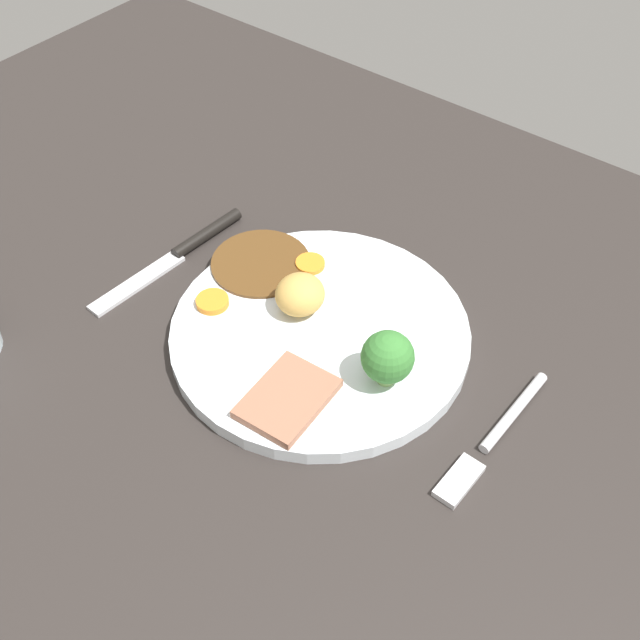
{
  "coord_description": "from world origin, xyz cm",
  "views": [
    {
      "loc": [
        -32.62,
        35.91,
        55.88
      ],
      "look_at": [
        -3.48,
        -1.26,
        6.0
      ],
      "focal_mm": 44.52,
      "sensor_mm": 36.0,
      "label": 1
    }
  ],
  "objects_px": {
    "knife": "(182,251)",
    "broccoli_floret": "(387,358)",
    "carrot_coin_front": "(310,264)",
    "roast_potato_left": "(300,294)",
    "dinner_plate": "(320,333)",
    "meat_slice_main": "(288,398)",
    "fork": "(492,439)",
    "carrot_coin_back": "(212,302)"
  },
  "relations": [
    {
      "from": "fork",
      "to": "meat_slice_main",
      "type": "bearing_deg",
      "value": -60.95
    },
    {
      "from": "carrot_coin_front",
      "to": "knife",
      "type": "distance_m",
      "value": 0.13
    },
    {
      "from": "carrot_coin_back",
      "to": "broccoli_floret",
      "type": "distance_m",
      "value": 0.18
    },
    {
      "from": "roast_potato_left",
      "to": "knife",
      "type": "xyz_separation_m",
      "value": [
        0.15,
        0.0,
        -0.03
      ]
    },
    {
      "from": "roast_potato_left",
      "to": "broccoli_floret",
      "type": "height_order",
      "value": "broccoli_floret"
    },
    {
      "from": "fork",
      "to": "carrot_coin_back",
      "type": "bearing_deg",
      "value": -81.57
    },
    {
      "from": "meat_slice_main",
      "to": "carrot_coin_front",
      "type": "xyz_separation_m",
      "value": [
        0.09,
        -0.14,
        -0.0
      ]
    },
    {
      "from": "dinner_plate",
      "to": "roast_potato_left",
      "type": "distance_m",
      "value": 0.04
    },
    {
      "from": "roast_potato_left",
      "to": "carrot_coin_front",
      "type": "xyz_separation_m",
      "value": [
        0.03,
        -0.05,
        -0.01
      ]
    },
    {
      "from": "carrot_coin_front",
      "to": "fork",
      "type": "relative_size",
      "value": 0.18
    },
    {
      "from": "roast_potato_left",
      "to": "dinner_plate",
      "type": "bearing_deg",
      "value": 163.88
    },
    {
      "from": "roast_potato_left",
      "to": "fork",
      "type": "height_order",
      "value": "roast_potato_left"
    },
    {
      "from": "meat_slice_main",
      "to": "carrot_coin_front",
      "type": "distance_m",
      "value": 0.16
    },
    {
      "from": "broccoli_floret",
      "to": "knife",
      "type": "height_order",
      "value": "broccoli_floret"
    },
    {
      "from": "meat_slice_main",
      "to": "fork",
      "type": "xyz_separation_m",
      "value": [
        -0.15,
        -0.08,
        -0.01
      ]
    },
    {
      "from": "broccoli_floret",
      "to": "meat_slice_main",
      "type": "bearing_deg",
      "value": 53.61
    },
    {
      "from": "carrot_coin_front",
      "to": "roast_potato_left",
      "type": "bearing_deg",
      "value": 119.58
    },
    {
      "from": "dinner_plate",
      "to": "carrot_coin_front",
      "type": "bearing_deg",
      "value": -45.32
    },
    {
      "from": "meat_slice_main",
      "to": "carrot_coin_back",
      "type": "height_order",
      "value": "meat_slice_main"
    },
    {
      "from": "roast_potato_left",
      "to": "fork",
      "type": "xyz_separation_m",
      "value": [
        -0.2,
        0.01,
        -0.03
      ]
    },
    {
      "from": "meat_slice_main",
      "to": "dinner_plate",
      "type": "bearing_deg",
      "value": -69.74
    },
    {
      "from": "meat_slice_main",
      "to": "fork",
      "type": "relative_size",
      "value": 0.51
    },
    {
      "from": "meat_slice_main",
      "to": "broccoli_floret",
      "type": "xyz_separation_m",
      "value": [
        -0.05,
        -0.07,
        0.02
      ]
    },
    {
      "from": "carrot_coin_front",
      "to": "knife",
      "type": "xyz_separation_m",
      "value": [
        0.12,
        0.05,
        -0.01
      ]
    },
    {
      "from": "carrot_coin_front",
      "to": "fork",
      "type": "xyz_separation_m",
      "value": [
        -0.23,
        0.06,
        -0.01
      ]
    },
    {
      "from": "meat_slice_main",
      "to": "broccoli_floret",
      "type": "relative_size",
      "value": 1.52
    },
    {
      "from": "dinner_plate",
      "to": "broccoli_floret",
      "type": "distance_m",
      "value": 0.09
    },
    {
      "from": "meat_slice_main",
      "to": "knife",
      "type": "distance_m",
      "value": 0.22
    },
    {
      "from": "dinner_plate",
      "to": "fork",
      "type": "height_order",
      "value": "dinner_plate"
    },
    {
      "from": "dinner_plate",
      "to": "broccoli_floret",
      "type": "height_order",
      "value": "broccoli_floret"
    },
    {
      "from": "knife",
      "to": "broccoli_floret",
      "type": "bearing_deg",
      "value": 89.65
    },
    {
      "from": "fork",
      "to": "knife",
      "type": "distance_m",
      "value": 0.35
    },
    {
      "from": "dinner_plate",
      "to": "knife",
      "type": "height_order",
      "value": "dinner_plate"
    },
    {
      "from": "meat_slice_main",
      "to": "roast_potato_left",
      "type": "relative_size",
      "value": 1.68
    },
    {
      "from": "carrot_coin_front",
      "to": "carrot_coin_back",
      "type": "relative_size",
      "value": 0.94
    },
    {
      "from": "carrot_coin_back",
      "to": "knife",
      "type": "height_order",
      "value": "carrot_coin_back"
    },
    {
      "from": "meat_slice_main",
      "to": "broccoli_floret",
      "type": "distance_m",
      "value": 0.09
    },
    {
      "from": "roast_potato_left",
      "to": "fork",
      "type": "relative_size",
      "value": 0.3
    },
    {
      "from": "carrot_coin_front",
      "to": "knife",
      "type": "height_order",
      "value": "carrot_coin_front"
    },
    {
      "from": "carrot_coin_front",
      "to": "fork",
      "type": "bearing_deg",
      "value": 165.39
    },
    {
      "from": "fork",
      "to": "knife",
      "type": "xyz_separation_m",
      "value": [
        0.35,
        -0.01,
        0.0
      ]
    },
    {
      "from": "roast_potato_left",
      "to": "carrot_coin_back",
      "type": "bearing_deg",
      "value": 34.69
    }
  ]
}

